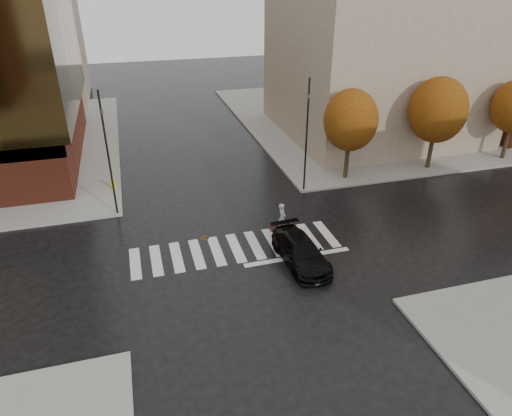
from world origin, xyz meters
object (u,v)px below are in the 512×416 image
(sedan, at_px, (301,251))
(traffic_light_ne, at_px, (307,128))
(cyclist, at_px, (283,223))
(fire_hydrant, at_px, (113,183))
(traffic_light_nw, at_px, (107,146))

(sedan, distance_m, traffic_light_ne, 9.58)
(sedan, xyz_separation_m, cyclist, (0.08, 3.10, -0.02))
(cyclist, height_order, fire_hydrant, cyclist)
(traffic_light_nw, bearing_deg, cyclist, 51.11)
(cyclist, relative_size, fire_hydrant, 2.37)
(cyclist, relative_size, traffic_light_nw, 0.25)
(traffic_light_nw, height_order, fire_hydrant, traffic_light_nw)
(cyclist, bearing_deg, traffic_light_nw, 82.98)
(sedan, bearing_deg, traffic_light_ne, 63.82)
(fire_hydrant, bearing_deg, sedan, -51.28)
(cyclist, height_order, traffic_light_ne, traffic_light_ne)
(fire_hydrant, bearing_deg, traffic_light_ne, -16.12)
(cyclist, distance_m, traffic_light_nw, 11.31)
(sedan, height_order, traffic_light_ne, traffic_light_ne)
(sedan, distance_m, fire_hydrant, 15.12)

